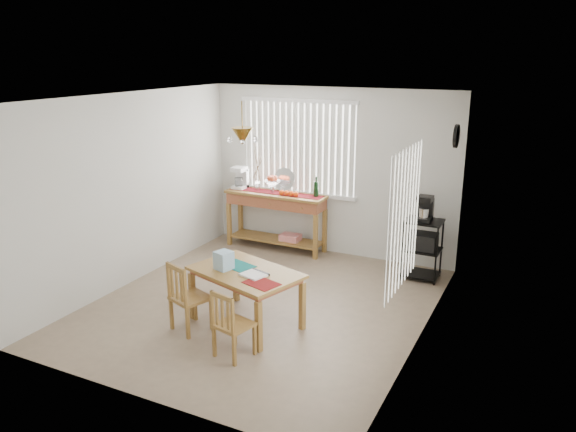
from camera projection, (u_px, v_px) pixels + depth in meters
The scene contains 10 objects.
ground at pixel (262, 305), 7.15m from camera, with size 4.00×4.50×0.01m, color gray.
room_shell at pixel (261, 175), 6.69m from camera, with size 4.20×4.70×2.70m.
sideboard at pixel (277, 207), 9.02m from camera, with size 1.66×0.47×0.94m.
sideboard_items at pixel (262, 182), 9.03m from camera, with size 1.58×0.40×0.72m.
wire_cart at pixel (423, 244), 7.86m from camera, with size 0.51×0.40×0.86m.
cart_items at pixel (425, 209), 7.73m from camera, with size 0.20×0.24×0.35m.
dining_table at pixel (246, 277), 6.50m from camera, with size 1.43×1.13×0.67m.
table_items at pixel (231, 264), 6.46m from camera, with size 0.94×0.71×0.21m.
chair_left at pixel (188, 298), 6.39m from camera, with size 0.49×0.49×0.83m.
chair_right at pixel (232, 325), 5.83m from camera, with size 0.42×0.42×0.76m.
Camera 1 is at (3.19, -5.72, 3.10)m, focal length 35.00 mm.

